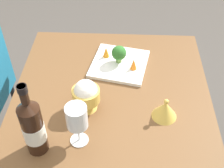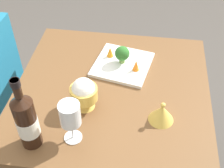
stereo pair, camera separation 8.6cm
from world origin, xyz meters
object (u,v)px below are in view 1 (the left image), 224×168
object	(u,v)px
carrot_garnish_left	(134,64)
wine_glass	(77,118)
wine_bottle	(33,127)
rice_bowl	(86,95)
broccoli_floret	(119,53)
serving_plate	(119,64)
carrot_garnish_right	(106,52)
rice_bowl_lid	(165,109)

from	to	relation	value
carrot_garnish_left	wine_glass	bearing A→B (deg)	63.26
wine_bottle	rice_bowl	world-z (taller)	wine_bottle
wine_bottle	broccoli_floret	xyz separation A→B (m)	(-0.28, -0.48, -0.06)
rice_bowl	serving_plate	size ratio (longest dim) A/B	0.48
serving_plate	broccoli_floret	bearing A→B (deg)	-64.90
wine_bottle	carrot_garnish_right	bearing A→B (deg)	-112.29
wine_bottle	serving_plate	bearing A→B (deg)	-120.32
serving_plate	carrot_garnish_right	bearing A→B (deg)	-34.70
wine_glass	carrot_garnish_left	size ratio (longest dim) A/B	3.35
carrot_garnish_right	rice_bowl_lid	bearing A→B (deg)	125.67
wine_bottle	serving_plate	distance (m)	0.56
rice_bowl	carrot_garnish_right	bearing A→B (deg)	-100.60
wine_bottle	carrot_garnish_right	distance (m)	0.57
rice_bowl_lid	rice_bowl	bearing A→B (deg)	-5.57
serving_plate	broccoli_floret	size ratio (longest dim) A/B	3.43
wine_glass	serving_plate	distance (m)	0.47
wine_glass	broccoli_floret	distance (m)	0.47
rice_bowl	carrot_garnish_left	bearing A→B (deg)	-128.99
wine_glass	carrot_garnish_left	world-z (taller)	wine_glass
wine_glass	rice_bowl	world-z (taller)	wine_glass
carrot_garnish_left	carrot_garnish_right	bearing A→B (deg)	-33.18
rice_bowl_lid	carrot_garnish_left	world-z (taller)	rice_bowl_lid
wine_bottle	broccoli_floret	bearing A→B (deg)	-119.67
broccoli_floret	carrot_garnish_right	size ratio (longest dim) A/B	1.66
wine_glass	serving_plate	size ratio (longest dim) A/B	0.61
wine_bottle	wine_glass	size ratio (longest dim) A/B	1.74
wine_glass	carrot_garnish_right	size ratio (longest dim) A/B	3.46
rice_bowl_lid	serving_plate	xyz separation A→B (m)	(0.19, -0.30, -0.03)
rice_bowl	wine_bottle	bearing A→B (deg)	52.71
wine_glass	carrot_garnish_right	bearing A→B (deg)	-98.30
rice_bowl	rice_bowl_lid	size ratio (longest dim) A/B	1.42
serving_plate	carrot_garnish_left	bearing A→B (deg)	148.39
rice_bowl_lid	carrot_garnish_left	distance (m)	0.29
wine_bottle	rice_bowl	xyz separation A→B (m)	(-0.15, -0.20, -0.05)
rice_bowl_lid	broccoli_floret	xyz separation A→B (m)	(0.19, -0.31, 0.03)
wine_bottle	broccoli_floret	distance (m)	0.56
broccoli_floret	carrot_garnish_left	bearing A→B (deg)	145.48
rice_bowl	serving_plate	xyz separation A→B (m)	(-0.12, -0.27, -0.07)
wine_glass	rice_bowl	bearing A→B (deg)	-93.75
rice_bowl_lid	carrot_garnish_left	size ratio (longest dim) A/B	1.87
rice_bowl	serving_plate	distance (m)	0.31
wine_glass	carrot_garnish_right	distance (m)	0.50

